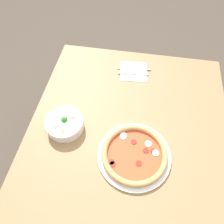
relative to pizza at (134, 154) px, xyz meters
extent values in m
plane|color=#4C4238|center=(0.15, 0.04, -0.75)|extent=(8.00, 8.00, 0.00)
cube|color=#99724C|center=(0.15, 0.04, -0.03)|extent=(1.07, 0.97, 0.03)
cylinder|color=olive|center=(0.62, -0.37, -0.40)|extent=(0.06, 0.06, 0.70)
cylinder|color=olive|center=(0.62, 0.45, -0.40)|extent=(0.06, 0.06, 0.70)
cylinder|color=white|center=(0.00, 0.00, -0.01)|extent=(0.33, 0.33, 0.01)
torus|color=tan|center=(0.00, 0.00, 0.01)|extent=(0.29, 0.29, 0.03)
cylinder|color=#D14C28|center=(0.00, 0.00, 0.00)|extent=(0.26, 0.26, 0.01)
cylinder|color=maroon|center=(0.03, -0.08, 0.00)|extent=(0.03, 0.03, 0.00)
cylinder|color=maroon|center=(-0.05, 0.09, 0.00)|extent=(0.03, 0.03, 0.00)
cylinder|color=maroon|center=(0.03, -0.05, 0.00)|extent=(0.03, 0.03, 0.00)
cylinder|color=maroon|center=(0.06, 0.01, 0.00)|extent=(0.03, 0.03, 0.00)
cylinder|color=maroon|center=(-0.06, 0.09, 0.00)|extent=(0.03, 0.03, 0.00)
cylinder|color=maroon|center=(-0.04, -0.02, 0.00)|extent=(0.03, 0.03, 0.00)
ellipsoid|color=silver|center=(0.08, 0.06, 0.00)|extent=(0.03, 0.03, 0.01)
ellipsoid|color=silver|center=(0.09, 0.06, 0.00)|extent=(0.03, 0.03, 0.01)
ellipsoid|color=silver|center=(0.02, -0.09, 0.00)|extent=(0.03, 0.03, 0.01)
ellipsoid|color=silver|center=(0.06, -0.06, 0.00)|extent=(0.03, 0.03, 0.01)
cylinder|color=white|center=(0.10, 0.34, 0.01)|extent=(0.18, 0.18, 0.05)
torus|color=white|center=(0.10, 0.34, 0.03)|extent=(0.18, 0.18, 0.01)
ellipsoid|color=tan|center=(0.13, 0.30, 0.03)|extent=(0.02, 0.03, 0.02)
ellipsoid|color=#998466|center=(0.05, 0.32, 0.03)|extent=(0.04, 0.03, 0.02)
ellipsoid|color=#998466|center=(0.06, 0.37, 0.02)|extent=(0.03, 0.04, 0.02)
ellipsoid|color=tan|center=(0.09, 0.34, 0.02)|extent=(0.03, 0.04, 0.02)
ellipsoid|color=tan|center=(0.11, 0.35, 0.02)|extent=(0.04, 0.04, 0.02)
ellipsoid|color=#998466|center=(0.06, 0.37, 0.03)|extent=(0.04, 0.04, 0.02)
ellipsoid|color=#998466|center=(0.12, 0.31, 0.03)|extent=(0.04, 0.04, 0.02)
sphere|color=#388433|center=(0.10, 0.34, 0.04)|extent=(0.03, 0.03, 0.03)
ellipsoid|color=yellow|center=(0.04, 0.33, 0.03)|extent=(0.04, 0.02, 0.02)
cube|color=white|center=(0.52, 0.06, -0.02)|extent=(0.17, 0.17, 0.00)
cube|color=silver|center=(0.50, 0.03, -0.01)|extent=(0.02, 0.12, 0.00)
cube|color=silver|center=(0.50, 0.12, -0.01)|extent=(0.01, 0.05, 0.00)
cube|color=silver|center=(0.50, 0.12, -0.01)|extent=(0.01, 0.05, 0.00)
cube|color=silver|center=(0.49, 0.12, -0.01)|extent=(0.01, 0.05, 0.00)
cube|color=silver|center=(0.49, 0.12, -0.01)|extent=(0.01, 0.05, 0.00)
cube|color=silver|center=(0.55, 0.00, -0.01)|extent=(0.02, 0.08, 0.01)
cube|color=silver|center=(0.54, 0.10, -0.01)|extent=(0.02, 0.12, 0.00)
camera|label=1|loc=(-0.40, 0.03, 0.90)|focal=35.00mm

